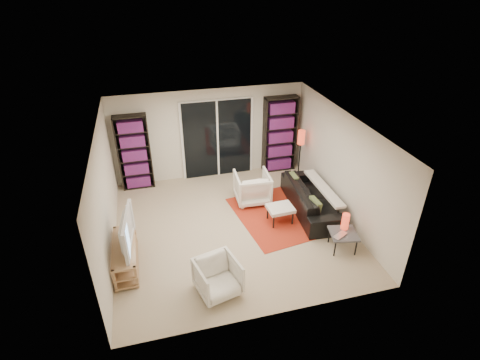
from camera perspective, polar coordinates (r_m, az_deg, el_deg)
The scene contains 20 objects.
floor at distance 8.37m, azimuth -1.15°, elevation -7.16°, with size 5.00×5.00×0.00m, color tan.
wall_back at distance 9.90m, azimuth -4.66°, elevation 6.98°, with size 5.00×0.02×2.40m, color beige.
wall_front at distance 5.75m, azimuth 4.76°, elevation -12.14°, with size 5.00×0.02×2.40m, color beige.
wall_left at distance 7.61m, azimuth -19.87°, elevation -2.40°, with size 0.02×5.00×2.40m, color beige.
wall_right at distance 8.56m, azimuth 15.27°, elevation 2.09°, with size 0.02×5.00×2.40m, color beige.
ceiling at distance 7.18m, azimuth -1.34°, elevation 8.30°, with size 5.00×5.00×0.02m, color white.
sliding_door at distance 9.96m, azimuth -3.45°, elevation 6.23°, with size 1.92×0.08×2.16m.
bookshelf_left at distance 9.73m, azimuth -15.79°, elevation 4.02°, with size 0.80×0.30×1.95m.
bookshelf_right at distance 10.28m, azimuth 6.09°, elevation 6.89°, with size 0.90×0.30×2.10m.
tv_stand at distance 7.56m, azimuth -17.04°, elevation -10.93°, with size 0.42×1.33×0.50m.
tv at distance 7.21m, azimuth -17.54°, elevation -7.48°, with size 1.15×0.15×0.66m, color black.
rug at distance 8.74m, azimuth 5.40°, elevation -5.43°, with size 1.63×2.21×0.01m, color #B12C17.
sofa at distance 8.90m, azimuth 10.88°, elevation -2.71°, with size 2.22×0.87×0.65m, color black.
armchair_back at distance 9.06m, azimuth 1.88°, elevation -1.11°, with size 0.80×0.83×0.75m, color silver.
armchair_front at distance 6.73m, azimuth -3.40°, elevation -14.58°, with size 0.70×0.73×0.66m, color silver.
ottoman at distance 8.37m, azimuth 6.17°, elevation -4.41°, with size 0.58×0.49×0.40m.
side_table at distance 7.85m, azimuth 15.49°, elevation -8.00°, with size 0.62×0.62×0.40m.
laptop at distance 7.70m, azimuth 15.31°, elevation -8.31°, with size 0.33×0.21×0.03m, color silver.
table_lamp at distance 7.86m, azimuth 15.75°, elevation -6.08°, with size 0.15×0.15×0.34m, color red.
floor_lamp at distance 9.88m, azimuth 9.25°, elevation 5.69°, with size 0.21×0.21×1.38m.
Camera 1 is at (-1.53, -6.50, 5.05)m, focal length 28.00 mm.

